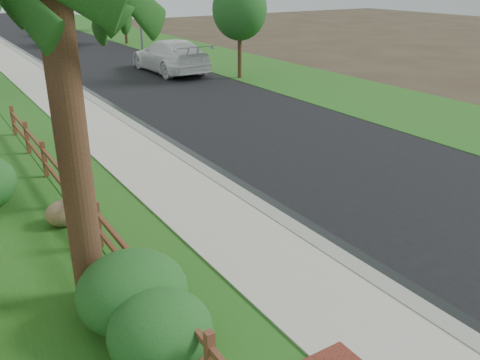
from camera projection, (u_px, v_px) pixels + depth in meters
ground at (410, 323)px, 8.50m from camera, size 120.00×120.00×0.00m
road at (81, 51)px, 38.17m from camera, size 8.00×90.00×0.02m
curb at (22, 55)px, 36.07m from camera, size 0.40×90.00×0.12m
wet_gutter at (27, 55)px, 36.26m from camera, size 0.50×90.00×0.00m
sidewalk at (3, 56)px, 35.43m from camera, size 2.20×90.00×0.10m
verge_far at (165, 44)px, 41.57m from camera, size 6.00×90.00×0.04m
ranch_fence at (81, 203)px, 11.50m from camera, size 0.12×16.92×1.10m
white_suv at (170, 56)px, 29.60m from camera, size 2.68×6.51×1.88m
dark_car_mid at (59, 36)px, 40.37m from camera, size 1.85×4.55×1.55m
dark_car_far at (57, 28)px, 46.44m from camera, size 1.67×4.50×1.47m
boulder at (66, 213)px, 11.72m from camera, size 1.12×0.98×0.62m
shrub_a at (161, 332)px, 7.41m from camera, size 2.06×2.06×1.17m
shrub_b at (132, 292)px, 8.25m from camera, size 2.10×2.10×1.27m
tree_near_right at (240, 10)px, 26.93m from camera, size 2.92×2.92×5.26m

